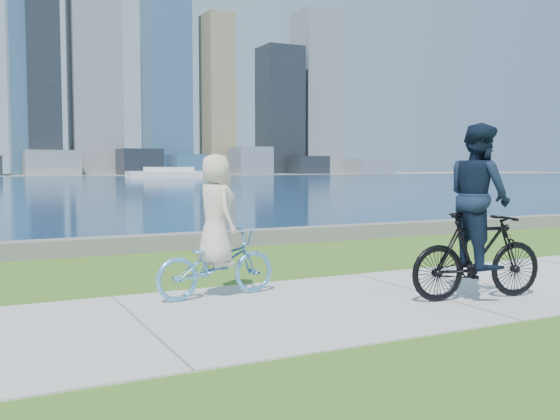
# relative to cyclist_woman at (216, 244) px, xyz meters

# --- Properties ---
(ground) EXTENTS (320.00, 320.00, 0.00)m
(ground) POSITION_rel_cyclist_woman_xyz_m (-1.29, -1.08, -0.75)
(ground) COLOR #366019
(ground) RESTS_ON ground
(concrete_path) EXTENTS (80.00, 3.50, 0.02)m
(concrete_path) POSITION_rel_cyclist_woman_xyz_m (-1.29, -1.08, -0.74)
(concrete_path) COLOR #A6A7A2
(concrete_path) RESTS_ON ground
(seawall) EXTENTS (90.00, 0.50, 0.35)m
(seawall) POSITION_rel_cyclist_woman_xyz_m (-1.29, 5.12, -0.57)
(seawall) COLOR #65645E
(seawall) RESTS_ON ground
(ferry_far) EXTENTS (12.81, 3.66, 1.74)m
(ferry_far) POSITION_rel_cyclist_woman_xyz_m (24.83, 86.39, -0.03)
(ferry_far) COLOR white
(ferry_far) RESTS_ON ground
(cyclist_woman) EXTENTS (0.77, 1.81, 1.96)m
(cyclist_woman) POSITION_rel_cyclist_woman_xyz_m (0.00, 0.00, 0.00)
(cyclist_woman) COLOR #5AA4DB
(cyclist_woman) RESTS_ON ground
(cyclist_man) EXTENTS (0.89, 2.03, 2.37)m
(cyclist_man) POSITION_rel_cyclist_woman_xyz_m (3.10, -1.72, 0.26)
(cyclist_man) COLOR black
(cyclist_man) RESTS_ON ground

